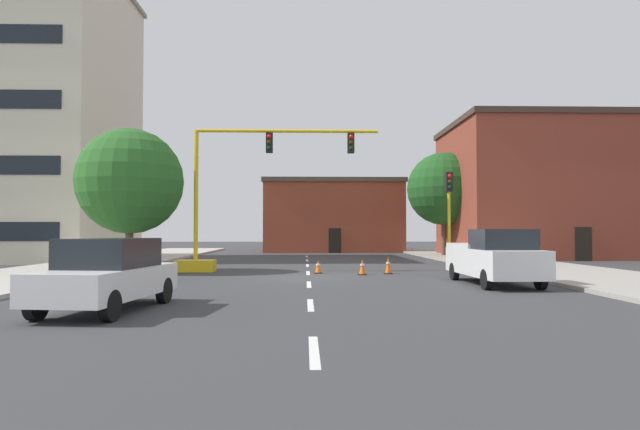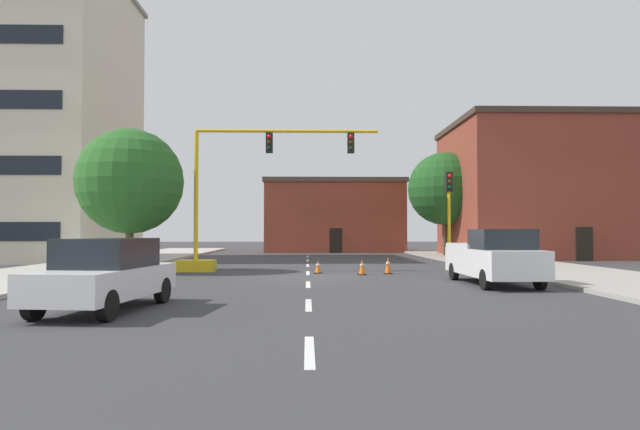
# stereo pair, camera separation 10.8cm
# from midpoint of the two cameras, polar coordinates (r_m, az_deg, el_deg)

# --- Properties ---
(ground_plane) EXTENTS (160.00, 160.00, 0.00)m
(ground_plane) POSITION_cam_midpoint_polar(r_m,az_deg,el_deg) (22.90, -1.35, -6.50)
(ground_plane) COLOR #38383A
(sidewalk_left) EXTENTS (6.00, 56.00, 0.14)m
(sidewalk_left) POSITION_cam_midpoint_polar(r_m,az_deg,el_deg) (32.95, -22.12, -4.79)
(sidewalk_left) COLOR #B2ADA3
(sidewalk_left) RESTS_ON ground_plane
(sidewalk_right) EXTENTS (6.00, 56.00, 0.14)m
(sidewalk_right) POSITION_cam_midpoint_polar(r_m,az_deg,el_deg) (33.02, 19.26, -4.81)
(sidewalk_right) COLOR #9E998E
(sidewalk_right) RESTS_ON ground_plane
(lane_stripe_seg_0) EXTENTS (0.16, 2.40, 0.01)m
(lane_stripe_seg_0) POSITION_cam_midpoint_polar(r_m,az_deg,el_deg) (9.02, -0.97, -13.91)
(lane_stripe_seg_0) COLOR silver
(lane_stripe_seg_0) RESTS_ON ground_plane
(lane_stripe_seg_1) EXTENTS (0.16, 2.40, 0.01)m
(lane_stripe_seg_1) POSITION_cam_midpoint_polar(r_m,az_deg,el_deg) (14.44, -1.21, -9.30)
(lane_stripe_seg_1) COLOR silver
(lane_stripe_seg_1) RESTS_ON ground_plane
(lane_stripe_seg_2) EXTENTS (0.16, 2.40, 0.01)m
(lane_stripe_seg_2) POSITION_cam_midpoint_polar(r_m,az_deg,el_deg) (19.91, -1.31, -7.21)
(lane_stripe_seg_2) COLOR silver
(lane_stripe_seg_2) RESTS_ON ground_plane
(lane_stripe_seg_3) EXTENTS (0.16, 2.40, 0.01)m
(lane_stripe_seg_3) POSITION_cam_midpoint_polar(r_m,az_deg,el_deg) (25.39, -1.37, -6.02)
(lane_stripe_seg_3) COLOR silver
(lane_stripe_seg_3) RESTS_ON ground_plane
(lane_stripe_seg_4) EXTENTS (0.16, 2.40, 0.01)m
(lane_stripe_seg_4) POSITION_cam_midpoint_polar(r_m,az_deg,el_deg) (30.88, -1.41, -5.25)
(lane_stripe_seg_4) COLOR silver
(lane_stripe_seg_4) RESTS_ON ground_plane
(lane_stripe_seg_5) EXTENTS (0.16, 2.40, 0.01)m
(lane_stripe_seg_5) POSITION_cam_midpoint_polar(r_m,az_deg,el_deg) (36.37, -1.44, -4.72)
(lane_stripe_seg_5) COLOR silver
(lane_stripe_seg_5) RESTS_ON ground_plane
(lane_stripe_seg_6) EXTENTS (0.16, 2.40, 0.01)m
(lane_stripe_seg_6) POSITION_cam_midpoint_polar(r_m,az_deg,el_deg) (41.86, -1.46, -4.33)
(lane_stripe_seg_6) COLOR silver
(lane_stripe_seg_6) RESTS_ON ground_plane
(building_tall_left) EXTENTS (12.85, 12.43, 19.35)m
(building_tall_left) POSITION_cam_midpoint_polar(r_m,az_deg,el_deg) (43.19, -28.32, 8.86)
(building_tall_left) COLOR beige
(building_tall_left) RESTS_ON ground_plane
(building_brick_center) EXTENTS (13.04, 10.26, 6.76)m
(building_brick_center) POSITION_cam_midpoint_polar(r_m,az_deg,el_deg) (53.71, 1.19, -0.14)
(building_brick_center) COLOR brown
(building_brick_center) RESTS_ON ground_plane
(building_row_right) EXTENTS (14.09, 11.27, 10.00)m
(building_row_right) POSITION_cam_midpoint_polar(r_m,az_deg,el_deg) (44.36, 22.25, 2.42)
(building_row_right) COLOR brown
(building_row_right) RESTS_ON ground_plane
(traffic_signal_gantry) EXTENTS (9.64, 1.20, 6.83)m
(traffic_signal_gantry) POSITION_cam_midpoint_polar(r_m,az_deg,el_deg) (26.67, -10.20, -0.90)
(traffic_signal_gantry) COLOR yellow
(traffic_signal_gantry) RESTS_ON ground_plane
(traffic_light_pole_right) EXTENTS (0.32, 0.47, 4.80)m
(traffic_light_pole_right) POSITION_cam_midpoint_polar(r_m,az_deg,el_deg) (27.47, 13.12, 1.71)
(traffic_light_pole_right) COLOR yellow
(traffic_light_pole_right) RESTS_ON ground_plane
(tree_left_near) EXTENTS (4.94, 4.94, 6.73)m
(tree_left_near) POSITION_cam_midpoint_polar(r_m,az_deg,el_deg) (27.30, -19.21, 3.31)
(tree_left_near) COLOR brown
(tree_left_near) RESTS_ON ground_plane
(tree_right_far) EXTENTS (5.47, 5.47, 7.86)m
(tree_right_far) POSITION_cam_midpoint_polar(r_m,az_deg,el_deg) (42.46, 12.61, 2.66)
(tree_right_far) COLOR brown
(tree_right_far) RESTS_ON ground_plane
(pickup_truck_white) EXTENTS (2.09, 5.43, 1.99)m
(pickup_truck_white) POSITION_cam_midpoint_polar(r_m,az_deg,el_deg) (20.76, 17.46, -4.22)
(pickup_truck_white) COLOR white
(pickup_truck_white) RESTS_ON ground_plane
(sedan_white_near_left) EXTENTS (2.37, 4.69, 1.74)m
(sedan_white_near_left) POSITION_cam_midpoint_polar(r_m,az_deg,el_deg) (14.29, -21.33, -5.70)
(sedan_white_near_left) COLOR white
(sedan_white_near_left) RESTS_ON ground_plane
(traffic_cone_roadside_a) EXTENTS (0.36, 0.36, 0.69)m
(traffic_cone_roadside_a) POSITION_cam_midpoint_polar(r_m,az_deg,el_deg) (24.31, 4.28, -5.42)
(traffic_cone_roadside_a) COLOR black
(traffic_cone_roadside_a) RESTS_ON ground_plane
(traffic_cone_roadside_b) EXTENTS (0.36, 0.36, 0.77)m
(traffic_cone_roadside_b) POSITION_cam_midpoint_polar(r_m,az_deg,el_deg) (24.98, 6.96, -5.22)
(traffic_cone_roadside_b) COLOR black
(traffic_cone_roadside_b) RESTS_ON ground_plane
(traffic_cone_roadside_c) EXTENTS (0.36, 0.36, 0.61)m
(traffic_cone_roadside_c) POSITION_cam_midpoint_polar(r_m,az_deg,el_deg) (25.18, -0.32, -5.39)
(traffic_cone_roadside_c) COLOR black
(traffic_cone_roadside_c) RESTS_ON ground_plane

